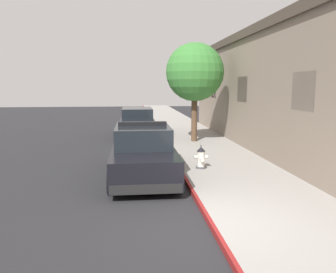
{
  "coord_description": "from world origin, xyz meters",
  "views": [
    {
      "loc": [
        -1.55,
        -6.2,
        2.77
      ],
      "look_at": [
        -0.31,
        5.46,
        1.0
      ],
      "focal_mm": 35.94,
      "sensor_mm": 36.0,
      "label": 1
    }
  ],
  "objects_px": {
    "police_cruiser": "(143,152)",
    "street_tree": "(195,72)",
    "parked_car_silver_ahead": "(137,123)",
    "fire_hydrant": "(201,158)"
  },
  "relations": [
    {
      "from": "police_cruiser",
      "to": "street_tree",
      "type": "height_order",
      "value": "street_tree"
    },
    {
      "from": "parked_car_silver_ahead",
      "to": "street_tree",
      "type": "bearing_deg",
      "value": -46.0
    },
    {
      "from": "police_cruiser",
      "to": "fire_hydrant",
      "type": "bearing_deg",
      "value": 6.86
    },
    {
      "from": "police_cruiser",
      "to": "parked_car_silver_ahead",
      "type": "height_order",
      "value": "police_cruiser"
    },
    {
      "from": "fire_hydrant",
      "to": "street_tree",
      "type": "distance_m",
      "value": 6.17
    },
    {
      "from": "fire_hydrant",
      "to": "street_tree",
      "type": "bearing_deg",
      "value": 81.86
    },
    {
      "from": "police_cruiser",
      "to": "fire_hydrant",
      "type": "distance_m",
      "value": 1.91
    },
    {
      "from": "police_cruiser",
      "to": "parked_car_silver_ahead",
      "type": "relative_size",
      "value": 1.0
    },
    {
      "from": "parked_car_silver_ahead",
      "to": "fire_hydrant",
      "type": "distance_m",
      "value": 8.39
    },
    {
      "from": "parked_car_silver_ahead",
      "to": "street_tree",
      "type": "distance_m",
      "value": 4.69
    }
  ]
}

